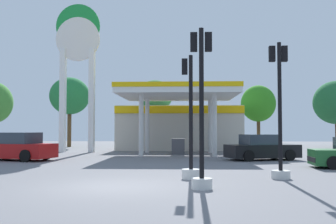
{
  "coord_description": "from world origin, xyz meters",
  "views": [
    {
      "loc": [
        2.13,
        -11.94,
        1.75
      ],
      "look_at": [
        1.13,
        11.56,
        2.8
      ],
      "focal_mm": 41.75,
      "sensor_mm": 36.0,
      "label": 1
    }
  ],
  "objects_px": {
    "station_pole_sign": "(78,60)",
    "traffic_signal_2": "(190,141)",
    "car_1": "(16,148)",
    "tree_2": "(155,96)",
    "car_2": "(262,148)",
    "tree_1": "(70,96)",
    "tree_4": "(336,103)",
    "traffic_signal_1": "(280,124)",
    "traffic_signal_3": "(202,122)",
    "tree_3": "(258,104)"
  },
  "relations": [
    {
      "from": "traffic_signal_3",
      "to": "tree_2",
      "type": "height_order",
      "value": "tree_2"
    },
    {
      "from": "traffic_signal_2",
      "to": "tree_4",
      "type": "distance_m",
      "value": 29.24
    },
    {
      "from": "traffic_signal_1",
      "to": "tree_3",
      "type": "bearing_deg",
      "value": 81.14
    },
    {
      "from": "tree_2",
      "to": "car_2",
      "type": "bearing_deg",
      "value": -64.81
    },
    {
      "from": "tree_4",
      "to": "tree_3",
      "type": "bearing_deg",
      "value": -171.11
    },
    {
      "from": "car_2",
      "to": "tree_4",
      "type": "xyz_separation_m",
      "value": [
        10.51,
        16.45,
        3.73
      ]
    },
    {
      "from": "station_pole_sign",
      "to": "tree_2",
      "type": "relative_size",
      "value": 1.74
    },
    {
      "from": "traffic_signal_1",
      "to": "traffic_signal_2",
      "type": "xyz_separation_m",
      "value": [
        -3.21,
        -0.18,
        -0.6
      ]
    },
    {
      "from": "tree_1",
      "to": "tree_3",
      "type": "distance_m",
      "value": 18.62
    },
    {
      "from": "traffic_signal_2",
      "to": "tree_1",
      "type": "distance_m",
      "value": 27.4
    },
    {
      "from": "car_1",
      "to": "car_2",
      "type": "relative_size",
      "value": 1.07
    },
    {
      "from": "station_pole_sign",
      "to": "traffic_signal_2",
      "type": "xyz_separation_m",
      "value": [
        8.45,
        -15.65,
        -5.77
      ]
    },
    {
      "from": "car_2",
      "to": "tree_3",
      "type": "relative_size",
      "value": 0.73
    },
    {
      "from": "car_2",
      "to": "tree_3",
      "type": "distance_m",
      "value": 15.87
    },
    {
      "from": "tree_1",
      "to": "tree_4",
      "type": "relative_size",
      "value": 1.06
    },
    {
      "from": "car_1",
      "to": "traffic_signal_3",
      "type": "bearing_deg",
      "value": -45.46
    },
    {
      "from": "car_2",
      "to": "station_pole_sign",
      "type": "bearing_deg",
      "value": 150.98
    },
    {
      "from": "car_2",
      "to": "tree_2",
      "type": "relative_size",
      "value": 0.67
    },
    {
      "from": "car_1",
      "to": "traffic_signal_2",
      "type": "relative_size",
      "value": 1.07
    },
    {
      "from": "tree_3",
      "to": "station_pole_sign",
      "type": "bearing_deg",
      "value": -151.86
    },
    {
      "from": "station_pole_sign",
      "to": "tree_1",
      "type": "xyz_separation_m",
      "value": [
        -3.24,
        8.85,
        -2.06
      ]
    },
    {
      "from": "station_pole_sign",
      "to": "traffic_signal_3",
      "type": "distance_m",
      "value": 20.67
    },
    {
      "from": "station_pole_sign",
      "to": "tree_2",
      "type": "xyz_separation_m",
      "value": [
        5.34,
        8.55,
        -2.09
      ]
    },
    {
      "from": "station_pole_sign",
      "to": "traffic_signal_3",
      "type": "xyz_separation_m",
      "value": [
        8.75,
        -18.01,
        -5.16
      ]
    },
    {
      "from": "car_1",
      "to": "tree_2",
      "type": "distance_m",
      "value": 18.16
    },
    {
      "from": "traffic_signal_2",
      "to": "car_1",
      "type": "bearing_deg",
      "value": 141.13
    },
    {
      "from": "car_2",
      "to": "tree_1",
      "type": "xyz_separation_m",
      "value": [
        -15.9,
        15.88,
        4.4
      ]
    },
    {
      "from": "station_pole_sign",
      "to": "traffic_signal_2",
      "type": "height_order",
      "value": "station_pole_sign"
    },
    {
      "from": "tree_2",
      "to": "station_pole_sign",
      "type": "bearing_deg",
      "value": -121.99
    },
    {
      "from": "tree_3",
      "to": "car_1",
      "type": "bearing_deg",
      "value": -136.11
    },
    {
      "from": "car_1",
      "to": "traffic_signal_1",
      "type": "relative_size",
      "value": 0.97
    },
    {
      "from": "station_pole_sign",
      "to": "tree_4",
      "type": "bearing_deg",
      "value": 22.15
    },
    {
      "from": "car_2",
      "to": "traffic_signal_3",
      "type": "bearing_deg",
      "value": -109.6
    },
    {
      "from": "tree_3",
      "to": "traffic_signal_1",
      "type": "bearing_deg",
      "value": -98.86
    },
    {
      "from": "traffic_signal_1",
      "to": "tree_1",
      "type": "bearing_deg",
      "value": 121.48
    },
    {
      "from": "car_2",
      "to": "traffic_signal_2",
      "type": "bearing_deg",
      "value": -116.05
    },
    {
      "from": "traffic_signal_2",
      "to": "tree_1",
      "type": "height_order",
      "value": "tree_1"
    },
    {
      "from": "car_1",
      "to": "traffic_signal_3",
      "type": "distance_m",
      "value": 14.37
    },
    {
      "from": "tree_4",
      "to": "car_2",
      "type": "bearing_deg",
      "value": -122.56
    },
    {
      "from": "car_1",
      "to": "station_pole_sign",
      "type": "bearing_deg",
      "value": 80.59
    },
    {
      "from": "traffic_signal_3",
      "to": "tree_1",
      "type": "xyz_separation_m",
      "value": [
        -11.99,
        26.86,
        3.1
      ]
    },
    {
      "from": "traffic_signal_3",
      "to": "tree_2",
      "type": "xyz_separation_m",
      "value": [
        -3.41,
        26.56,
        3.06
      ]
    },
    {
      "from": "traffic_signal_1",
      "to": "traffic_signal_2",
      "type": "bearing_deg",
      "value": -176.85
    },
    {
      "from": "car_2",
      "to": "tree_1",
      "type": "distance_m",
      "value": 22.9
    },
    {
      "from": "tree_3",
      "to": "tree_4",
      "type": "bearing_deg",
      "value": 8.89
    },
    {
      "from": "station_pole_sign",
      "to": "tree_1",
      "type": "height_order",
      "value": "station_pole_sign"
    },
    {
      "from": "car_1",
      "to": "tree_2",
      "type": "bearing_deg",
      "value": 67.92
    },
    {
      "from": "car_2",
      "to": "tree_1",
      "type": "height_order",
      "value": "tree_1"
    },
    {
      "from": "tree_2",
      "to": "tree_4",
      "type": "height_order",
      "value": "tree_2"
    },
    {
      "from": "station_pole_sign",
      "to": "traffic_signal_1",
      "type": "bearing_deg",
      "value": -53.01
    }
  ]
}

